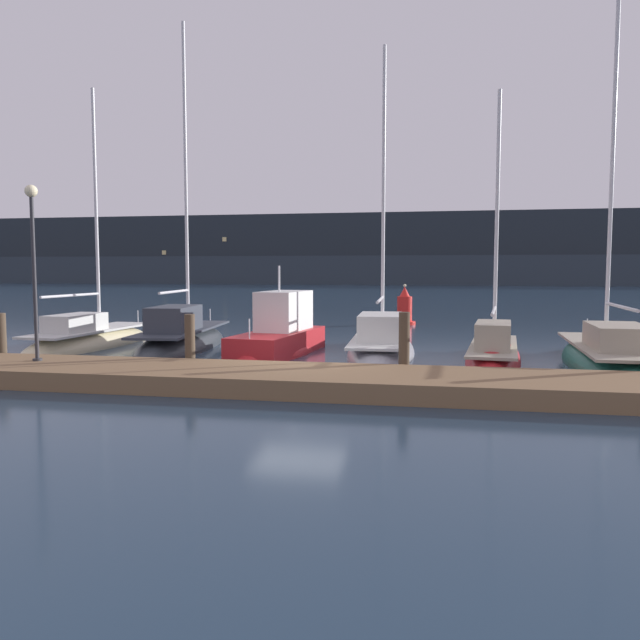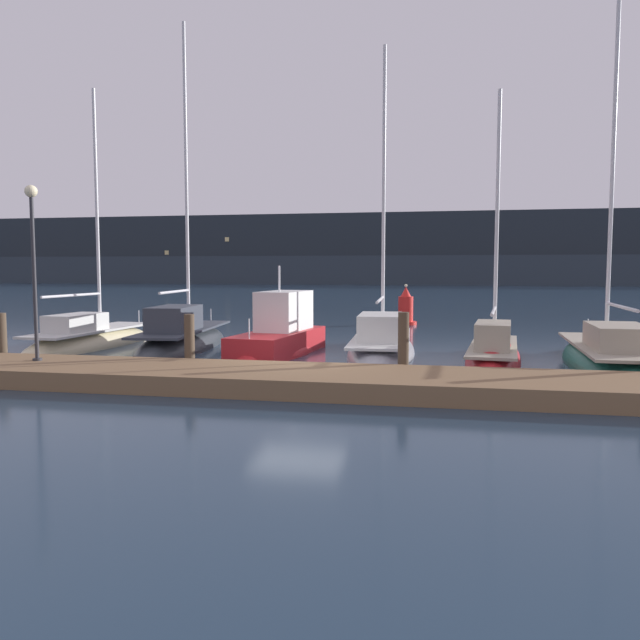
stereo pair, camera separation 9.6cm
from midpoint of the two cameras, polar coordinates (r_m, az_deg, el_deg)
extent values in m
plane|color=#1E3347|center=(17.16, -1.85, -4.85)|extent=(400.00, 400.00, 0.00)
cube|color=brown|center=(14.96, -3.80, -5.41)|extent=(23.49, 2.80, 0.45)
cylinder|color=#4C3D2D|center=(20.29, -26.96, -1.64)|extent=(0.28, 0.28, 1.57)
cylinder|color=#4C3D2D|center=(17.35, -11.69, -2.14)|extent=(0.28, 0.28, 1.62)
cylinder|color=#4C3D2D|center=(16.03, 7.80, -2.41)|extent=(0.28, 0.28, 1.75)
ellipsoid|color=beige|center=(24.26, -20.05, -2.31)|extent=(2.36, 7.25, 1.40)
cube|color=silver|center=(24.20, -20.09, -0.86)|extent=(1.98, 6.09, 0.08)
cube|color=silver|center=(23.47, -21.31, -0.22)|extent=(1.29, 2.35, 0.60)
cylinder|color=silver|center=(24.65, -19.62, 9.44)|extent=(0.12, 0.12, 8.75)
cylinder|color=silver|center=(23.28, -21.60, 2.11)|extent=(0.29, 3.17, 0.09)
cylinder|color=silver|center=(26.93, -16.13, 0.32)|extent=(0.04, 0.04, 0.50)
ellipsoid|color=#2D3338|center=(23.02, -12.23, -2.50)|extent=(2.83, 7.97, 1.46)
cube|color=#333842|center=(22.95, -12.26, -0.82)|extent=(2.38, 6.70, 0.08)
cube|color=#333842|center=(22.02, -13.04, 0.14)|extent=(1.50, 2.60, 0.85)
cylinder|color=silver|center=(23.67, -12.02, 12.62)|extent=(0.12, 0.12, 10.94)
cylinder|color=silver|center=(22.04, -13.02, 2.54)|extent=(0.36, 2.98, 0.09)
cylinder|color=silver|center=(26.35, -9.84, 0.47)|extent=(0.04, 0.04, 0.50)
ellipsoid|color=red|center=(20.81, -3.69, -3.16)|extent=(2.54, 5.60, 1.31)
cube|color=red|center=(20.76, -3.70, -2.11)|extent=(2.32, 5.05, 0.77)
cube|color=silver|center=(21.16, -3.16, 0.86)|extent=(1.56, 2.52, 1.32)
cube|color=black|center=(22.15, -2.13, 1.56)|extent=(1.14, 0.40, 0.59)
cylinder|color=silver|center=(20.71, -3.62, 3.79)|extent=(0.07, 0.07, 0.86)
cylinder|color=silver|center=(18.61, -6.35, -0.80)|extent=(0.04, 0.04, 0.60)
ellipsoid|color=gray|center=(21.17, 5.78, -3.04)|extent=(2.56, 7.75, 1.31)
cube|color=silver|center=(21.11, 5.79, -1.63)|extent=(2.15, 6.51, 0.08)
cube|color=silver|center=(20.15, 5.68, -0.63)|extent=(1.44, 2.51, 0.83)
cylinder|color=silver|center=(21.74, 5.98, 11.47)|extent=(0.12, 0.12, 9.78)
cylinder|color=silver|center=(19.79, 5.66, 1.87)|extent=(0.25, 3.64, 0.09)
cylinder|color=silver|center=(24.59, 6.18, -0.14)|extent=(0.04, 0.04, 0.50)
ellipsoid|color=red|center=(19.86, 15.69, -3.71)|extent=(2.36, 7.03, 1.36)
cube|color=#A39984|center=(19.79, 15.72, -2.30)|extent=(1.98, 5.90, 0.08)
cube|color=#A39984|center=(18.92, 15.69, -1.34)|extent=(1.21, 2.30, 0.76)
cylinder|color=silver|center=(20.26, 16.02, 8.90)|extent=(0.12, 0.12, 7.80)
cylinder|color=silver|center=(18.62, 15.72, 0.79)|extent=(0.44, 3.23, 0.09)
cylinder|color=silver|center=(22.92, 15.94, -0.74)|extent=(0.04, 0.04, 0.50)
ellipsoid|color=#195647|center=(20.22, 25.09, -3.83)|extent=(2.80, 8.21, 1.53)
cube|color=#A39984|center=(20.15, 25.15, -2.14)|extent=(2.35, 6.90, 0.08)
cube|color=#A39984|center=(19.16, 25.76, -1.38)|extent=(1.57, 2.66, 0.66)
cylinder|color=silver|center=(20.89, 25.32, 12.80)|extent=(0.12, 0.12, 10.69)
cylinder|color=silver|center=(18.92, 25.96, 1.09)|extent=(0.26, 3.60, 0.09)
cylinder|color=silver|center=(23.77, 23.41, -0.49)|extent=(0.04, 0.04, 0.50)
cylinder|color=red|center=(32.08, 7.91, -0.26)|extent=(1.13, 1.13, 0.16)
cylinder|color=red|center=(32.03, 7.92, 1.01)|extent=(0.76, 0.76, 1.27)
cone|color=red|center=(31.98, 7.94, 2.60)|extent=(0.53, 0.53, 0.50)
sphere|color=#F9EAB7|center=(31.97, 7.95, 3.13)|extent=(0.16, 0.16, 0.16)
cylinder|color=#2D2D33|center=(17.94, -24.29, -3.30)|extent=(0.24, 0.24, 0.06)
cylinder|color=#2D2D33|center=(17.79, -24.52, 3.49)|extent=(0.10, 0.10, 4.18)
sphere|color=#F9EAB7|center=(17.89, -24.77, 10.65)|extent=(0.32, 0.32, 0.32)
cube|color=#232B33|center=(121.39, 9.31, 6.40)|extent=(240.00, 16.00, 12.94)
cube|color=#2C363F|center=(112.16, 3.85, 4.57)|extent=(144.00, 10.00, 5.03)
cube|color=#F4DB8C|center=(119.87, -8.16, 4.93)|extent=(0.80, 0.10, 0.80)
cube|color=#F4DB8C|center=(120.20, -8.48, 7.31)|extent=(0.80, 0.10, 0.80)
cube|color=#F4DB8C|center=(126.17, -15.18, 4.27)|extent=(0.80, 0.10, 0.80)
cube|color=#F4DB8C|center=(129.83, -18.32, 4.74)|extent=(0.80, 0.10, 0.80)
cube|color=#F4DB8C|center=(124.74, -13.82, 6.01)|extent=(0.80, 0.10, 0.80)
cube|color=#F4DB8C|center=(117.73, 27.02, 4.19)|extent=(0.80, 0.10, 0.80)
cube|color=#F4DB8C|center=(113.23, 10.74, 4.31)|extent=(0.80, 0.10, 0.80)
camera|label=1|loc=(0.05, -89.86, 0.01)|focal=35.00mm
camera|label=2|loc=(0.05, 90.14, -0.01)|focal=35.00mm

